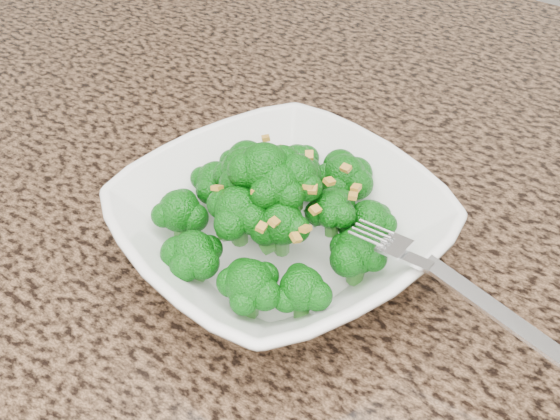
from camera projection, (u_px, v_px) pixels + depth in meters
The scene contains 5 objects.
granite_counter at pixel (375, 227), 0.63m from camera, with size 1.64×1.04×0.03m, color brown.
bowl at pixel (280, 228), 0.56m from camera, with size 0.25×0.25×0.06m, color white.
broccoli_pile at pixel (280, 165), 0.52m from camera, with size 0.22×0.22×0.07m, color #0B610C, non-canonical shape.
garlic_topping at pixel (280, 123), 0.50m from camera, with size 0.13×0.13×0.01m, color gold, non-canonical shape.
fork at pixel (421, 264), 0.48m from camera, with size 0.19×0.03×0.01m, color silver, non-canonical shape.
Camera 1 is at (0.20, -0.13, 1.31)m, focal length 45.00 mm.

